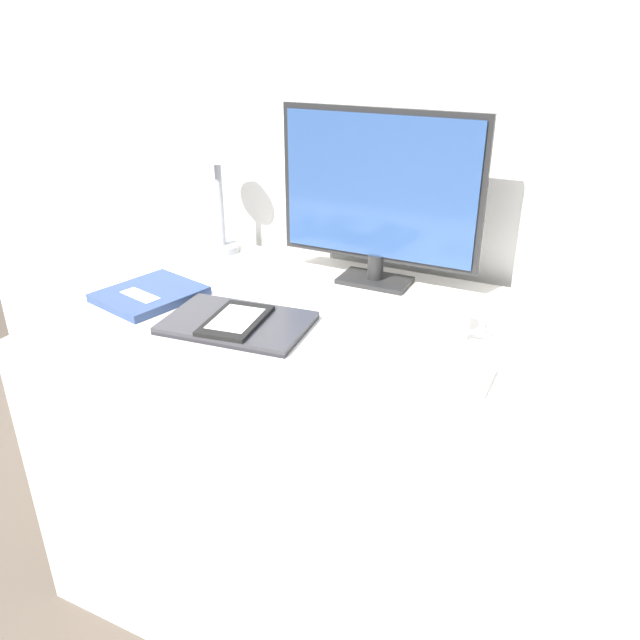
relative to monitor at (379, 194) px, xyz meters
name	(u,v)px	position (x,y,z in m)	size (l,w,h in m)	color
ground_plane	(328,606)	(0.05, -0.39, -0.99)	(10.00, 10.00, 0.00)	brown
wall_back	(428,97)	(0.05, 0.18, 0.21)	(3.60, 0.05, 2.40)	silver
desk	(348,465)	(0.05, -0.28, -0.61)	(1.32, 0.79, 0.76)	silver
monitor	(379,194)	(0.00, 0.00, 0.00)	(0.52, 0.11, 0.44)	#262626
keyboard	(414,365)	(0.23, -0.39, -0.23)	(0.30, 0.11, 0.01)	silver
laptop	(237,323)	(-0.18, -0.38, -0.22)	(0.34, 0.24, 0.02)	#232328
ereader	(235,321)	(-0.18, -0.40, -0.21)	(0.14, 0.19, 0.01)	black
desk_lamp	(218,171)	(-0.50, 0.03, 0.00)	(0.11, 0.11, 0.33)	#999EA8
notebook	(150,294)	(-0.46, -0.34, -0.22)	(0.24, 0.27, 0.02)	#334775
coffee_mug	(451,318)	(0.26, -0.22, -0.19)	(0.12, 0.08, 0.08)	white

